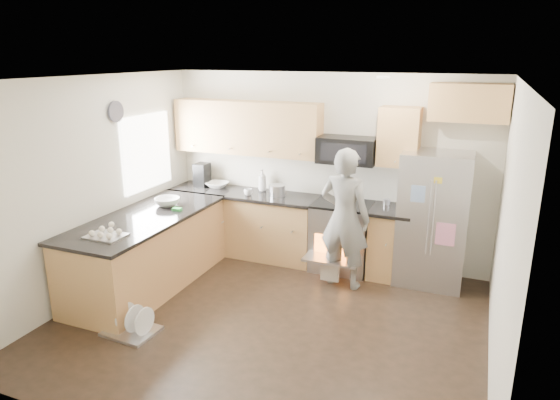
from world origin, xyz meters
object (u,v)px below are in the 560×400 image
at_px(person, 345,219).
at_px(dish_rack, 131,325).
at_px(stove_range, 343,221).
at_px(refrigerator, 433,219).

distance_m(person, dish_rack, 2.75).
relative_size(person, dish_rack, 3.21).
relative_size(stove_range, refrigerator, 1.06).
distance_m(stove_range, person, 0.56).
distance_m(stove_range, dish_rack, 2.99).
height_order(stove_range, person, stove_range).
xyz_separation_m(stove_range, person, (0.15, -0.49, 0.21)).
xyz_separation_m(stove_range, refrigerator, (1.15, 0.01, 0.17)).
bearing_deg(refrigerator, dish_rack, -138.96).
bearing_deg(dish_rack, person, 48.27).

